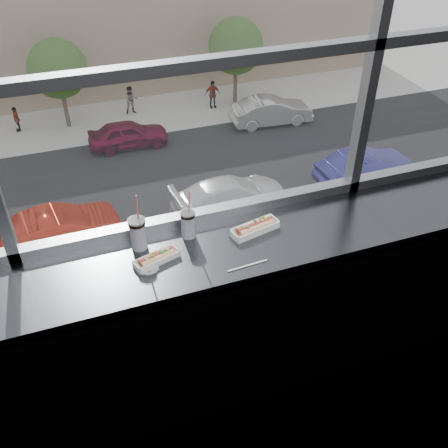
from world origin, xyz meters
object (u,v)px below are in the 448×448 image
object	(u,v)px
car_far_c	(271,107)
soda_cup_right	(188,223)
car_near_d	(230,191)
pedestrian_b	(16,117)
car_near_c	(58,224)
tree_center	(58,69)
soda_cup_left	(138,232)
tree_right	(236,46)
hotdog_tray_left	(156,258)
wrapper	(149,270)
car_far_b	(128,130)
pedestrian_c	(131,98)
hotdog_tray_right	(255,227)
pedestrian_d	(212,92)
loose_straw	(248,265)
car_near_e	(367,162)

from	to	relation	value
car_far_c	soda_cup_right	bearing A→B (deg)	157.18
car_near_d	pedestrian_b	xyz separation A→B (m)	(-9.22, 12.36, -0.18)
car_near_c	tree_center	bearing A→B (deg)	-15.02
car_far_c	car_near_c	world-z (taller)	car_near_c
soda_cup_left	tree_right	distance (m)	31.52
hotdog_tray_left	wrapper	distance (m)	0.08
car_far_b	pedestrian_b	bearing A→B (deg)	55.32
wrapper	pedestrian_c	distance (m)	31.18
hotdog_tray_right	wrapper	bearing A→B (deg)	179.06
hotdog_tray_left	car_far_b	size ratio (longest dim) A/B	0.04
hotdog_tray_right	pedestrian_d	size ratio (longest dim) A/B	0.14
wrapper	car_far_c	distance (m)	29.39
wrapper	car_near_d	size ratio (longest dim) A/B	0.02
pedestrian_d	tree_center	xyz separation A→B (m)	(-9.35, 0.38, 2.52)
hotdog_tray_right	car_far_b	xyz separation A→B (m)	(2.74, 24.21, -11.04)
soda_cup_right	pedestrian_b	distance (m)	30.75
soda_cup_left	car_near_d	distance (m)	20.65
hotdog_tray_left	tree_right	bearing A→B (deg)	50.66
car_far_b	pedestrian_b	xyz separation A→B (m)	(-5.96, 4.36, -0.12)
soda_cup_left	car_near_c	size ratio (longest dim) A/B	0.05
loose_straw	tree_center	distance (m)	29.69
car_near_d	pedestrian_b	bearing A→B (deg)	31.89
hotdog_tray_left	car_near_c	bearing A→B (deg)	76.88
hotdog_tray_left	soda_cup_right	size ratio (longest dim) A/B	0.84
loose_straw	car_near_c	size ratio (longest dim) A/B	0.03
pedestrian_c	pedestrian_d	size ratio (longest dim) A/B	0.98
soda_cup_left	pedestrian_c	world-z (taller)	soda_cup_left
soda_cup_left	car_far_c	world-z (taller)	soda_cup_left
pedestrian_d	loose_straw	bearing A→B (deg)	-108.18
loose_straw	car_near_e	world-z (taller)	loose_straw
wrapper	car_near_e	bearing A→B (deg)	49.38
soda_cup_left	pedestrian_b	world-z (taller)	soda_cup_left
hotdog_tray_right	tree_center	world-z (taller)	hotdog_tray_right
pedestrian_b	hotdog_tray_left	bearing A→B (deg)	5.27
car_near_c	pedestrian_d	distance (m)	15.90
hotdog_tray_right	pedestrian_c	world-z (taller)	hotdog_tray_right
car_near_c	tree_right	distance (m)	17.60
soda_cup_left	tree_center	xyz separation A→B (m)	(0.36, 28.13, -8.54)
car_far_c	hotdog_tray_right	bearing A→B (deg)	157.94
hotdog_tray_right	pedestrian_d	xyz separation A→B (m)	(9.08, 27.83, -10.99)
wrapper	hotdog_tray_left	bearing A→B (deg)	50.79
car_near_d	pedestrian_d	size ratio (longest dim) A/B	2.98
loose_straw	car_far_c	xyz separation A→B (m)	(11.85, 24.47, -10.93)
car_near_e	tree_right	size ratio (longest dim) A/B	1.24
loose_straw	tree_right	xyz separation A→B (m)	(10.98, 28.47, -8.32)
hotdog_tray_right	wrapper	world-z (taller)	hotdog_tray_right
hotdog_tray_left	car_near_d	size ratio (longest dim) A/B	0.04
soda_cup_left	tree_center	size ratio (longest dim) A/B	0.06
hotdog_tray_right	wrapper	size ratio (longest dim) A/B	2.96
soda_cup_left	loose_straw	distance (m)	0.60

